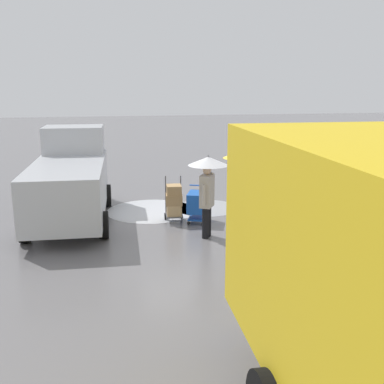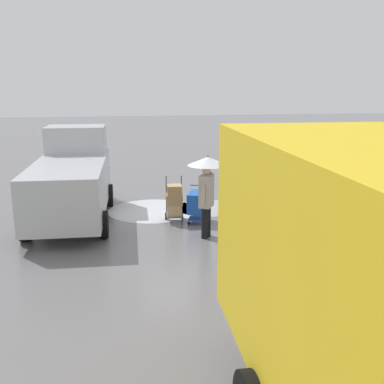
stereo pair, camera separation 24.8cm
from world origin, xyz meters
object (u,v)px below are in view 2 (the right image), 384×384
(shopping_cart_vendor, at_px, (198,203))
(hand_dolly_boxes, at_px, (174,201))
(cargo_van_parked_right, at_px, (72,180))
(pedestrian_pink_side, at_px, (243,169))
(pedestrian_black_side, at_px, (207,177))

(shopping_cart_vendor, height_order, hand_dolly_boxes, hand_dolly_boxes)
(shopping_cart_vendor, bearing_deg, hand_dolly_boxes, -11.00)
(cargo_van_parked_right, xyz_separation_m, hand_dolly_boxes, (-2.91, 0.87, -0.55))
(shopping_cart_vendor, bearing_deg, cargo_van_parked_right, -15.59)
(hand_dolly_boxes, height_order, pedestrian_pink_side, pedestrian_pink_side)
(hand_dolly_boxes, relative_size, pedestrian_pink_side, 0.61)
(pedestrian_black_side, bearing_deg, hand_dolly_boxes, -65.28)
(pedestrian_black_side, bearing_deg, shopping_cart_vendor, -90.23)
(cargo_van_parked_right, relative_size, hand_dolly_boxes, 4.12)
(hand_dolly_boxes, bearing_deg, shopping_cart_vendor, 169.00)
(hand_dolly_boxes, xyz_separation_m, pedestrian_pink_side, (-1.90, 0.42, 0.95))
(hand_dolly_boxes, distance_m, pedestrian_black_side, 1.83)
(pedestrian_pink_side, height_order, pedestrian_black_side, same)
(shopping_cart_vendor, distance_m, pedestrian_black_side, 1.65)
(cargo_van_parked_right, relative_size, pedestrian_black_side, 2.52)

